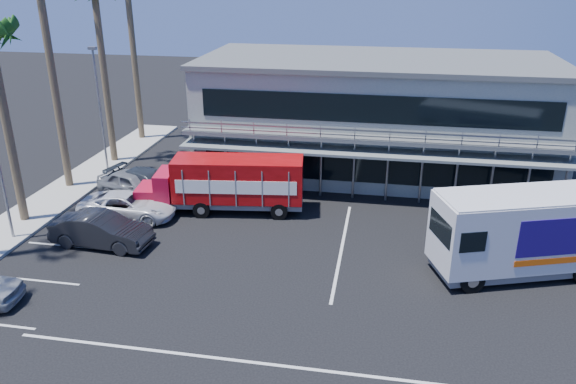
# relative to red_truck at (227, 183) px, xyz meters

# --- Properties ---
(ground) EXTENTS (120.00, 120.00, 0.00)m
(ground) POSITION_rel_red_truck_xyz_m (4.62, -6.28, -1.68)
(ground) COLOR black
(ground) RESTS_ON ground
(building) EXTENTS (22.40, 12.00, 7.30)m
(building) POSITION_rel_red_truck_xyz_m (7.62, 8.66, 1.98)
(building) COLOR gray
(building) RESTS_ON ground
(curb_strip) EXTENTS (3.00, 32.00, 0.16)m
(curb_strip) POSITION_rel_red_truck_xyz_m (-10.38, -0.28, -1.60)
(curb_strip) COLOR #A5A399
(curb_strip) RESTS_ON ground
(palm_e) EXTENTS (2.80, 2.80, 12.25)m
(palm_e) POSITION_rel_red_truck_xyz_m (-10.08, 6.72, 8.90)
(palm_e) COLOR brown
(palm_e) RESTS_ON ground
(light_pole_far) EXTENTS (0.50, 0.25, 8.09)m
(light_pole_far) POSITION_rel_red_truck_xyz_m (-9.58, 4.72, 2.83)
(light_pole_far) COLOR gray
(light_pole_far) RESTS_ON ground
(red_truck) EXTENTS (9.28, 3.29, 3.06)m
(red_truck) POSITION_rel_red_truck_xyz_m (0.00, 0.00, 0.00)
(red_truck) COLOR #B30E29
(red_truck) RESTS_ON ground
(white_van) EXTENTS (8.18, 5.01, 3.78)m
(white_van) POSITION_rel_red_truck_xyz_m (14.51, -4.28, 0.33)
(white_van) COLOR silver
(white_van) RESTS_ON ground
(parked_car_b) EXTENTS (5.02, 2.06, 1.62)m
(parked_car_b) POSITION_rel_red_truck_xyz_m (-4.88, -5.08, -0.87)
(parked_car_b) COLOR black
(parked_car_b) RESTS_ON ground
(parked_car_c) EXTENTS (5.25, 2.63, 1.43)m
(parked_car_c) POSITION_rel_red_truck_xyz_m (-5.00, -1.88, -0.96)
(parked_car_c) COLOR silver
(parked_car_c) RESTS_ON ground
(parked_car_d) EXTENTS (5.74, 3.42, 1.56)m
(parked_car_d) POSITION_rel_red_truck_xyz_m (-5.11, 1.32, -0.90)
(parked_car_d) COLOR #282E35
(parked_car_d) RESTS_ON ground
(parked_car_e) EXTENTS (5.07, 3.35, 1.61)m
(parked_car_e) POSITION_rel_red_truck_xyz_m (-5.93, 0.92, -0.87)
(parked_car_e) COLOR gray
(parked_car_e) RESTS_ON ground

